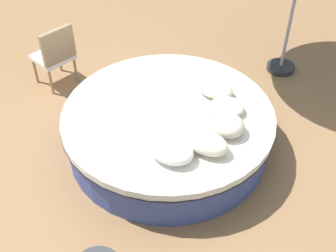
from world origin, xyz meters
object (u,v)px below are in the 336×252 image
at_px(throw_pillow_1, 205,142).
at_px(throw_pillow_0, 171,150).
at_px(round_bed, 168,129).
at_px(throw_pillow_2, 227,125).
at_px(throw_pillow_4, 215,89).
at_px(throw_pillow_3, 227,107).
at_px(patio_chair, 55,53).

bearing_deg(throw_pillow_1, throw_pillow_0, -131.56).
relative_size(round_bed, throw_pillow_2, 6.38).
height_order(throw_pillow_2, throw_pillow_4, throw_pillow_2).
bearing_deg(round_bed, throw_pillow_3, 32.27).
bearing_deg(round_bed, throw_pillow_1, -27.11).
xyz_separation_m(throw_pillow_0, throw_pillow_1, (0.26, 0.29, 0.00)).
relative_size(throw_pillow_2, throw_pillow_4, 0.87).
bearing_deg(patio_chair, throw_pillow_1, -89.87).
bearing_deg(patio_chair, throw_pillow_3, -75.05).
bearing_deg(throw_pillow_4, throw_pillow_2, -53.15).
relative_size(throw_pillow_4, patio_chair, 0.48).
relative_size(throw_pillow_1, throw_pillow_4, 1.17).
xyz_separation_m(round_bed, throw_pillow_4, (0.33, 0.61, 0.36)).
relative_size(throw_pillow_0, throw_pillow_1, 0.95).
distance_m(throw_pillow_2, throw_pillow_4, 0.72).
distance_m(throw_pillow_1, throw_pillow_3, 0.73).
bearing_deg(throw_pillow_2, throw_pillow_1, -103.43).
bearing_deg(patio_chair, throw_pillow_4, -69.49).
distance_m(round_bed, throw_pillow_3, 0.80).
bearing_deg(throw_pillow_4, throw_pillow_0, -85.99).
distance_m(throw_pillow_1, patio_chair, 2.85).
xyz_separation_m(throw_pillow_2, throw_pillow_4, (-0.43, 0.58, -0.02)).
bearing_deg(throw_pillow_0, throw_pillow_4, 94.01).
bearing_deg(throw_pillow_1, round_bed, 152.89).
xyz_separation_m(throw_pillow_0, throw_pillow_3, (0.19, 1.02, -0.03)).
bearing_deg(throw_pillow_4, round_bed, -118.03).
xyz_separation_m(round_bed, throw_pillow_2, (0.76, 0.03, 0.38)).
bearing_deg(throw_pillow_1, throw_pillow_2, 76.57).
relative_size(round_bed, throw_pillow_1, 4.72).
xyz_separation_m(throw_pillow_2, throw_pillow_3, (-0.15, 0.35, -0.04)).
bearing_deg(throw_pillow_1, throw_pillow_4, 109.77).
bearing_deg(throw_pillow_2, patio_chair, 174.39).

